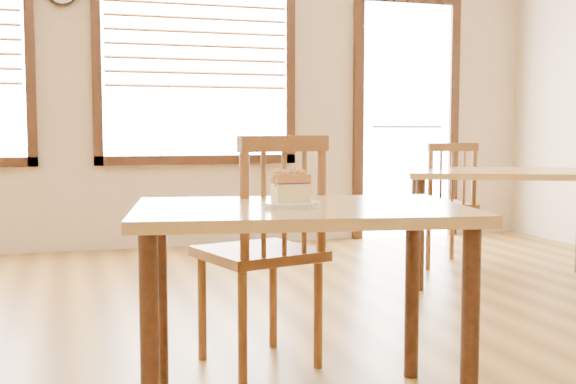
# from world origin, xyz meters

# --- Properties ---
(window_right) EXTENTS (1.76, 0.10, 1.96)m
(window_right) POSITION_xyz_m (0.30, 3.97, 1.81)
(window_right) COLOR white
(window_right) RESTS_ON room_shell
(entry_door) EXTENTS (1.08, 0.06, 2.29)m
(entry_door) POSITION_xyz_m (2.30, 3.98, 1.20)
(entry_door) COLOR white
(entry_door) RESTS_ON ground
(cafe_table_main) EXTENTS (1.27, 0.96, 0.75)m
(cafe_table_main) POSITION_xyz_m (-0.00, 0.13, 0.65)
(cafe_table_main) COLOR #AE8643
(cafe_table_main) RESTS_ON ground
(cafe_chair_main) EXTENTS (0.56, 0.56, 1.01)m
(cafe_chair_main) POSITION_xyz_m (0.01, 0.66, 0.51)
(cafe_chair_main) COLOR brown
(cafe_chair_main) RESTS_ON ground
(cafe_table_second) EXTENTS (1.54, 1.33, 0.75)m
(cafe_table_second) POSITION_xyz_m (2.02, 1.90, 0.66)
(cafe_table_second) COLOR #AE8643
(cafe_table_second) RESTS_ON ground
(cafe_chair_second) EXTENTS (0.46, 0.46, 0.93)m
(cafe_chair_second) POSITION_xyz_m (1.90, 2.52, 0.47)
(cafe_chair_second) COLOR brown
(cafe_chair_second) RESTS_ON ground
(plate) EXTENTS (0.21, 0.21, 0.02)m
(plate) POSITION_xyz_m (-0.04, 0.11, 0.76)
(plate) COLOR white
(plate) RESTS_ON cafe_table_main
(cake_slice) EXTENTS (0.13, 0.09, 0.12)m
(cake_slice) POSITION_xyz_m (-0.04, 0.11, 0.82)
(cake_slice) COLOR #FFF190
(cake_slice) RESTS_ON plate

